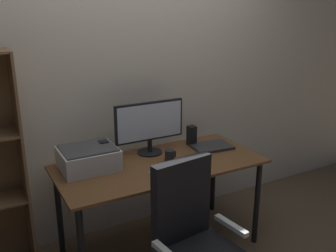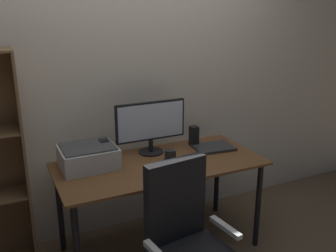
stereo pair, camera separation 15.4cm
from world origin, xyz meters
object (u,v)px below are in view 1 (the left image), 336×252
Objects in this scene: coffee_mug at (170,156)px; keyboard at (171,172)px; laptop at (211,146)px; office_chair at (195,252)px; desk at (160,173)px; mouse at (196,164)px; monitor at (150,124)px; printer at (88,158)px; speaker_left at (104,152)px; speaker_right at (192,136)px.

keyboard is at bearing -117.25° from coffee_mug.
office_chair is at bearing -124.21° from laptop.
desk is 0.54m from laptop.
desk is 1.54× the size of office_chair.
mouse is 0.70m from office_chair.
desk is 0.22m from keyboard.
monitor is 0.55m from printer.
speaker_left is 0.78m from speaker_right.
speaker_left is at bearing 131.87° from keyboard.
speaker_right is (0.39, -0.01, -0.16)m from monitor.
printer is (-0.48, 0.36, 0.07)m from keyboard.
coffee_mug is 0.50m from speaker_left.
coffee_mug is at bearing 65.40° from office_chair.
laptop is 0.19m from speaker_right.
printer is at bearing 104.89° from office_chair.
coffee_mug is at bearing -146.98° from speaker_right.
laptop is 1.88× the size of speaker_right.
coffee_mug is at bearing -25.58° from speaker_left.
speaker_right is (0.21, 0.40, 0.07)m from mouse.
mouse is 1.06× the size of coffee_mug.
laptop is at bearing 30.47° from mouse.
speaker_left reaches higher than mouse.
keyboard is at bearing 69.49° from office_chair.
coffee_mug is 0.45m from laptop.
keyboard is at bearing -36.87° from printer.
printer is at bearing -173.67° from monitor.
speaker_left and speaker_right have the same top height.
keyboard is at bearing -49.87° from speaker_left.
speaker_right is at bearing 27.32° from desk.
office_chair reaches higher than desk.
desk is 5.35× the size of keyboard.
speaker_right is at bearing 45.36° from keyboard.
coffee_mug is 0.82m from office_chair.
office_chair is at bearing -76.48° from speaker_left.
speaker_right is at bearing 33.02° from coffee_mug.
mouse is 0.42m from laptop.
keyboard is 0.22m from coffee_mug.
mouse is at bearing -117.75° from speaker_right.
speaker_left reaches higher than printer.
mouse is (0.18, -0.41, -0.23)m from monitor.
office_chair is (-0.34, -0.53, -0.30)m from mouse.
speaker_left is 1.00× the size of speaker_right.
speaker_left is (-0.57, 0.40, 0.07)m from mouse.
printer is at bearing 162.07° from desk.
desk is 9.13× the size of speaker_left.
mouse is (0.20, -0.19, 0.10)m from desk.
desk is at bearing 178.57° from coffee_mug.
speaker_right is (0.33, 0.21, 0.04)m from coffee_mug.
speaker_right reaches higher than desk.
desk is 0.39m from monitor.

